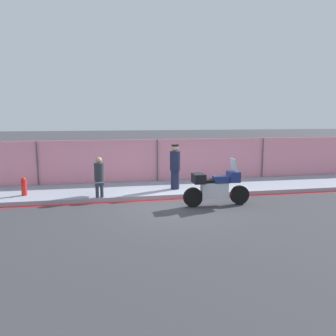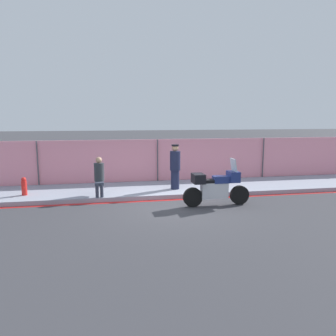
{
  "view_description": "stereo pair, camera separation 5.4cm",
  "coord_description": "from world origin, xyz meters",
  "views": [
    {
      "loc": [
        -2.15,
        -9.94,
        2.84
      ],
      "look_at": [
        0.08,
        1.64,
        1.0
      ],
      "focal_mm": 35.0,
      "sensor_mm": 36.0,
      "label": 1
    },
    {
      "loc": [
        -2.1,
        -9.95,
        2.84
      ],
      "look_at": [
        0.08,
        1.64,
        1.0
      ],
      "focal_mm": 35.0,
      "sensor_mm": 36.0,
      "label": 2
    }
  ],
  "objects": [
    {
      "name": "motorcycle",
      "position": [
        1.32,
        -0.12,
        0.62
      ],
      "size": [
        2.21,
        0.51,
        1.53
      ],
      "rotation": [
        0.0,
        0.0,
        0.01
      ],
      "color": "black",
      "rests_on": "ground_plane"
    },
    {
      "name": "person_seated_on_curb",
      "position": [
        -2.38,
        1.41,
        0.89
      ],
      "size": [
        0.34,
        0.66,
        1.32
      ],
      "color": "#2D3342",
      "rests_on": "sidewalk"
    },
    {
      "name": "ground_plane",
      "position": [
        0.0,
        0.0,
        0.0
      ],
      "size": [
        120.0,
        120.0,
        0.0
      ],
      "primitive_type": "plane",
      "color": "#38383D"
    },
    {
      "name": "fire_hydrant",
      "position": [
        -4.94,
        1.85,
        0.47
      ],
      "size": [
        0.18,
        0.23,
        0.63
      ],
      "color": "red",
      "rests_on": "sidewalk"
    },
    {
      "name": "storefront_fence",
      "position": [
        0.0,
        3.67,
        0.96
      ],
      "size": [
        33.83,
        0.17,
        1.91
      ],
      "color": "pink",
      "rests_on": "ground_plane"
    },
    {
      "name": "sidewalk",
      "position": [
        0.0,
        2.26,
        0.08
      ],
      "size": [
        35.61,
        2.64,
        0.16
      ],
      "color": "#8E93A3",
      "rests_on": "ground_plane"
    },
    {
      "name": "officer_standing",
      "position": [
        0.4,
        1.87,
        1.01
      ],
      "size": [
        0.39,
        0.39,
        1.68
      ],
      "color": "#191E38",
      "rests_on": "sidewalk"
    },
    {
      "name": "curb_paint_stripe",
      "position": [
        0.0,
        0.86,
        0.0
      ],
      "size": [
        35.61,
        0.18,
        0.01
      ],
      "color": "red",
      "rests_on": "ground_plane"
    }
  ]
}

